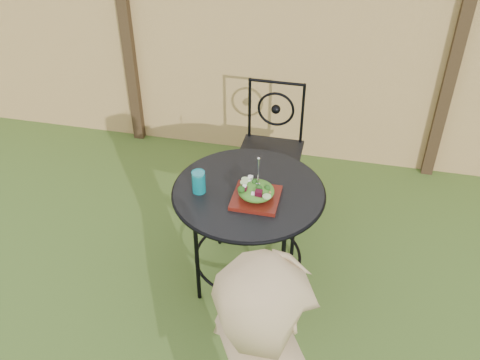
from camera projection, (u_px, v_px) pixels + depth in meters
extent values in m
plane|color=#2D4616|center=(215.00, 351.00, 3.12)|extent=(60.00, 60.00, 0.00)
cube|color=#DCAF6C|center=(282.00, 57.00, 4.31)|extent=(8.00, 0.05, 1.80)
cube|color=black|center=(128.00, 39.00, 4.47)|extent=(0.09, 0.09, 1.90)
cube|color=black|center=(452.00, 69.00, 4.01)|extent=(0.09, 0.09, 1.90)
cylinder|color=black|center=(249.00, 191.00, 3.19)|extent=(0.90, 0.90, 0.02)
torus|color=black|center=(249.00, 192.00, 3.19)|extent=(0.92, 0.92, 0.02)
torus|color=black|center=(248.00, 255.00, 3.50)|extent=(0.70, 0.70, 0.02)
cylinder|color=black|center=(295.00, 216.00, 3.56)|extent=(0.03, 0.03, 0.71)
cylinder|color=black|center=(219.00, 205.00, 3.65)|extent=(0.03, 0.03, 0.71)
cylinder|color=black|center=(197.00, 258.00, 3.24)|extent=(0.03, 0.03, 0.71)
cylinder|color=black|center=(282.00, 272.00, 3.15)|extent=(0.03, 0.03, 0.71)
cube|color=black|center=(270.00, 155.00, 3.98)|extent=(0.46, 0.46, 0.03)
cylinder|color=black|center=(277.00, 82.00, 3.85)|extent=(0.42, 0.02, 0.02)
torus|color=black|center=(276.00, 109.00, 3.98)|extent=(0.28, 0.02, 0.28)
cylinder|color=black|center=(238.00, 192.00, 3.99)|extent=(0.02, 0.02, 0.44)
cylinder|color=black|center=(291.00, 199.00, 3.92)|extent=(0.02, 0.02, 0.44)
cylinder|color=black|center=(249.00, 162.00, 4.31)|extent=(0.02, 0.02, 0.44)
cylinder|color=black|center=(298.00, 168.00, 4.24)|extent=(0.02, 0.02, 0.44)
cylinder|color=black|center=(250.00, 109.00, 4.03)|extent=(0.02, 0.02, 0.50)
cylinder|color=black|center=(302.00, 115.00, 3.96)|extent=(0.02, 0.02, 0.50)
cube|color=#441109|center=(256.00, 198.00, 3.10)|extent=(0.27, 0.27, 0.02)
ellipsoid|color=#235614|center=(256.00, 191.00, 3.07)|extent=(0.21, 0.21, 0.08)
cylinder|color=silver|center=(258.00, 173.00, 2.99)|extent=(0.01, 0.01, 0.18)
cylinder|color=#0A767E|center=(199.00, 182.00, 3.13)|extent=(0.08, 0.08, 0.14)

